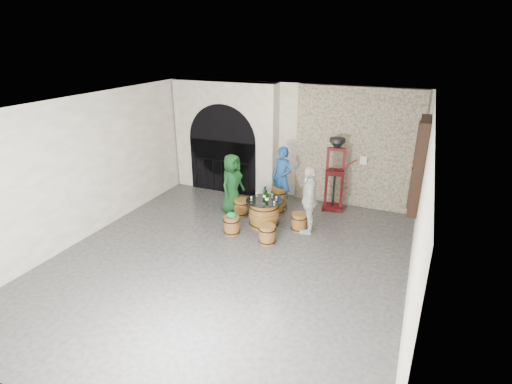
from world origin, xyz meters
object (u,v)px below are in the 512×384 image
at_px(barrel_stool_near_left, 232,225).
at_px(person_white, 309,200).
at_px(barrel_stool_far, 276,205).
at_px(wine_bottle_center, 267,198).
at_px(wine_bottle_left, 265,195).
at_px(wine_bottle_right, 266,194).
at_px(corking_press, 335,169).
at_px(barrel_stool_left, 241,207).
at_px(barrel_stool_right, 299,222).
at_px(person_green, 232,184).
at_px(side_barrel, 279,198).
at_px(barrel_table, 264,213).
at_px(barrel_stool_near_right, 267,235).
at_px(person_blue, 282,178).

height_order(barrel_stool_near_left, person_white, person_white).
bearing_deg(barrel_stool_far, wine_bottle_center, -83.86).
xyz_separation_m(barrel_stool_far, wine_bottle_left, (-0.01, -0.83, 0.60)).
relative_size(wine_bottle_right, corking_press, 0.17).
xyz_separation_m(barrel_stool_left, corking_press, (2.11, 1.31, 0.92)).
height_order(barrel_stool_left, wine_bottle_center, wine_bottle_center).
relative_size(barrel_stool_right, wine_bottle_center, 1.36).
bearing_deg(person_green, side_barrel, -46.89).
distance_m(barrel_stool_near_left, person_white, 1.91).
relative_size(wine_bottle_center, wine_bottle_right, 1.00).
xyz_separation_m(barrel_stool_far, person_white, (1.07, -0.73, 0.60)).
bearing_deg(barrel_table, person_white, 7.06).
bearing_deg(wine_bottle_right, barrel_stool_near_left, -125.10).
height_order(barrel_stool_left, barrel_stool_far, same).
height_order(person_green, side_barrel, person_green).
height_order(barrel_stool_near_right, corking_press, corking_press).
bearing_deg(wine_bottle_left, barrel_stool_near_right, -64.23).
bearing_deg(barrel_stool_left, barrel_stool_far, 32.49).
relative_size(barrel_stool_near_right, wine_bottle_left, 1.36).
relative_size(barrel_stool_left, barrel_stool_far, 1.00).
relative_size(barrel_table, wine_bottle_left, 2.72).
height_order(barrel_stool_far, wine_bottle_left, wine_bottle_left).
bearing_deg(barrel_stool_right, wine_bottle_center, -164.06).
bearing_deg(barrel_table, side_barrel, 91.50).
distance_m(barrel_table, corking_press, 2.27).
distance_m(barrel_stool_right, wine_bottle_right, 1.05).
xyz_separation_m(barrel_stool_far, person_blue, (0.00, 0.37, 0.63)).
height_order(barrel_stool_far, barrel_stool_near_right, same).
relative_size(barrel_stool_left, wine_bottle_center, 1.36).
xyz_separation_m(barrel_stool_near_left, person_white, (1.62, 0.80, 0.60)).
height_order(barrel_stool_right, barrel_stool_near_right, same).
bearing_deg(wine_bottle_left, barrel_table, -79.50).
relative_size(barrel_stool_right, barrel_stool_near_right, 1.00).
bearing_deg(person_green, wine_bottle_center, -105.16).
distance_m(barrel_stool_near_left, person_green, 1.41).
bearing_deg(wine_bottle_right, barrel_table, -87.82).
distance_m(person_green, wine_bottle_left, 1.18).
relative_size(wine_bottle_left, wine_bottle_center, 1.00).
xyz_separation_m(barrel_stool_left, wine_bottle_right, (0.78, -0.26, 0.60)).
height_order(barrel_stool_near_right, wine_bottle_right, wine_bottle_right).
height_order(barrel_stool_far, wine_bottle_center, wine_bottle_center).
bearing_deg(wine_bottle_center, wine_bottle_left, 128.79).
distance_m(person_white, wine_bottle_left, 1.08).
bearing_deg(corking_press, barrel_stool_right, -116.03).
xyz_separation_m(barrel_stool_far, person_green, (-1.10, -0.36, 0.57)).
xyz_separation_m(barrel_table, person_blue, (0.01, 1.24, 0.51)).
distance_m(person_green, corking_press, 2.71).
relative_size(wine_bottle_center, side_barrel, 0.55).
xyz_separation_m(wine_bottle_right, side_barrel, (-0.03, 1.05, -0.53)).
height_order(person_green, wine_bottle_center, person_green).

